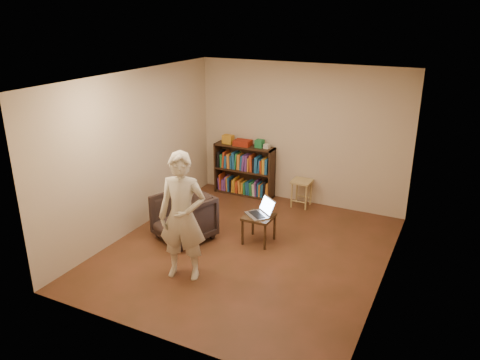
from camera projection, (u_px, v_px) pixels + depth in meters
The scene contains 15 objects.
floor at pixel (247, 251), 7.14m from camera, with size 4.50×4.50×0.00m, color #452B16.
ceiling at pixel (248, 78), 6.24m from camera, with size 4.50×4.50×0.00m, color white.
wall_back at pixel (300, 135), 8.58m from camera, with size 4.00×4.00×0.00m, color #C9B198.
wall_left at pixel (136, 152), 7.53m from camera, with size 4.50×4.50×0.00m, color #C9B198.
wall_right at pixel (391, 193), 5.86m from camera, with size 4.50×4.50×0.00m, color #C9B198.
bookshelf at pixel (244, 173), 9.19m from camera, with size 1.20×0.30×1.00m.
box_yellow at pixel (228, 139), 9.11m from camera, with size 0.20×0.15×0.17m, color gold.
red_cloth at pixel (243, 143), 8.98m from camera, with size 0.32×0.24×0.11m, color #992B13.
box_green at pixel (260, 144), 8.85m from camera, with size 0.15×0.15×0.15m, color #1E733E.
box_white at pixel (267, 146), 8.80m from camera, with size 0.10×0.10×0.08m, color beige.
stool at pixel (302, 185), 8.62m from camera, with size 0.35×0.35×0.51m.
armchair at pixel (184, 217), 7.40m from camera, with size 0.79×0.81×0.74m, color #2D211E.
side_table at pixel (259, 220), 7.29m from camera, with size 0.44×0.44×0.45m.
laptop at pixel (261, 212), 7.27m from camera, with size 0.52×0.52×0.26m.
person at pixel (182, 217), 6.18m from camera, with size 0.65×0.42×1.77m, color beige.
Camera 1 is at (2.72, -5.72, 3.48)m, focal length 35.00 mm.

